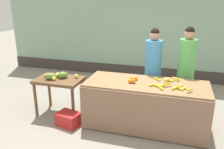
# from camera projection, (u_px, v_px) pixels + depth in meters

# --- Properties ---
(ground_plane) EXTENTS (24.00, 24.00, 0.00)m
(ground_plane) POSITION_uv_depth(u_px,v_px,m) (127.00, 123.00, 4.64)
(ground_plane) COLOR gray
(market_wall_back) EXTENTS (9.58, 0.23, 3.19)m
(market_wall_back) POSITION_uv_depth(u_px,v_px,m) (151.00, 27.00, 6.86)
(market_wall_back) COLOR #8CB299
(market_wall_back) RESTS_ON ground
(fruit_stall_counter) EXTENTS (2.27, 0.93, 0.89)m
(fruit_stall_counter) POSITION_uv_depth(u_px,v_px,m) (145.00, 105.00, 4.39)
(fruit_stall_counter) COLOR olive
(fruit_stall_counter) RESTS_ON ground
(side_table_wooden) EXTENTS (0.96, 0.64, 0.79)m
(side_table_wooden) POSITION_uv_depth(u_px,v_px,m) (59.00, 84.00, 4.82)
(side_table_wooden) COLOR brown
(side_table_wooden) RESTS_ON ground
(banana_bunch_pile) EXTENTS (0.74, 0.67, 0.07)m
(banana_bunch_pile) POSITION_uv_depth(u_px,v_px,m) (170.00, 84.00, 4.12)
(banana_bunch_pile) COLOR gold
(banana_bunch_pile) RESTS_ON fruit_stall_counter
(orange_pile) EXTENTS (0.15, 0.27, 0.08)m
(orange_pile) POSITION_uv_depth(u_px,v_px,m) (133.00, 80.00, 4.31)
(orange_pile) COLOR orange
(orange_pile) RESTS_ON fruit_stall_counter
(mango_papaya_pile) EXTENTS (0.75, 0.41, 0.14)m
(mango_papaya_pile) POSITION_uv_depth(u_px,v_px,m) (57.00, 76.00, 4.77)
(mango_papaya_pile) COLOR #E0DD48
(mango_papaya_pile) RESTS_ON side_table_wooden
(vendor_woman_blue_shirt) EXTENTS (0.34, 0.34, 1.82)m
(vendor_woman_blue_shirt) POSITION_uv_depth(u_px,v_px,m) (153.00, 71.00, 4.88)
(vendor_woman_blue_shirt) COLOR #33333D
(vendor_woman_blue_shirt) RESTS_ON ground
(vendor_woman_green_shirt) EXTENTS (0.34, 0.34, 1.87)m
(vendor_woman_green_shirt) POSITION_uv_depth(u_px,v_px,m) (186.00, 72.00, 4.75)
(vendor_woman_green_shirt) COLOR #33333D
(vendor_woman_green_shirt) RESTS_ON ground
(produce_crate) EXTENTS (0.50, 0.41, 0.26)m
(produce_crate) POSITION_uv_depth(u_px,v_px,m) (68.00, 119.00, 4.51)
(produce_crate) COLOR red
(produce_crate) RESTS_ON ground
(produce_sack) EXTENTS (0.47, 0.45, 0.55)m
(produce_sack) POSITION_uv_depth(u_px,v_px,m) (103.00, 93.00, 5.36)
(produce_sack) COLOR maroon
(produce_sack) RESTS_ON ground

